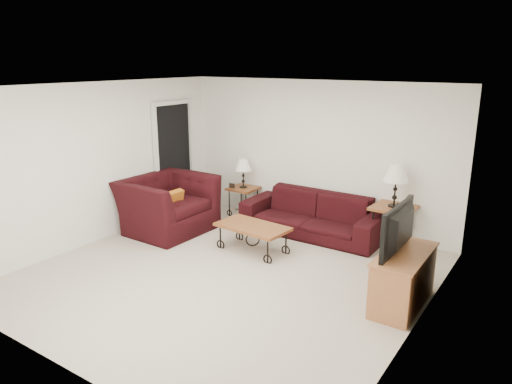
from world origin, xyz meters
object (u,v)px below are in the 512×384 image
sofa (312,214)px  lamp_right (395,186)px  lamp_left (243,173)px  television (406,230)px  backpack (353,232)px  side_table_left (243,201)px  side_table_right (392,227)px  armchair (168,205)px  tv_stand (403,279)px  coffee_table (253,238)px

sofa → lamp_right: size_ratio=3.56×
lamp_left → television: size_ratio=0.55×
backpack → sofa: bearing=153.0°
lamp_left → backpack: size_ratio=1.15×
lamp_right → backpack: lamp_right is taller
side_table_left → television: television is taller
side_table_right → television: (0.69, -1.72, 0.62)m
armchair → television: (4.08, -0.34, 0.49)m
side_table_right → armchair: armchair is taller
television → backpack: (-1.20, 1.41, -0.71)m
armchair → tv_stand: 4.12m
side_table_right → lamp_right: bearing=0.0°
sofa → side_table_right: (1.29, 0.18, -0.01)m
sofa → armchair: armchair is taller
television → backpack: television is taller
lamp_left → lamp_right: lamp_right is taller
side_table_left → side_table_right: bearing=0.0°
side_table_right → side_table_left: bearing=180.0°
armchair → tv_stand: (4.11, -0.34, -0.13)m
side_table_right → lamp_right: 0.66m
sofa → tv_stand: sofa is taller
coffee_table → armchair: 1.72m
side_table_right → tv_stand: bearing=-67.7°
lamp_left → coffee_table: bearing=-50.1°
lamp_right → side_table_right: bearing=0.0°
lamp_left → coffee_table: (1.11, -1.33, -0.60)m
sofa → armchair: size_ratio=1.67×
sofa → backpack: bearing=-9.4°
coffee_table → television: bearing=-9.3°
lamp_left → armchair: bearing=-113.2°
backpack → side_table_left: bearing=154.7°
side_table_left → lamp_left: bearing=0.0°
side_table_left → tv_stand: tv_stand is taller
coffee_table → lamp_right: bearing=37.9°
lamp_left → sofa: bearing=-6.7°
sofa → armchair: bearing=-150.5°
coffee_table → tv_stand: tv_stand is taller
side_table_right → backpack: side_table_right is taller
coffee_table → television: 2.53m
lamp_right → backpack: bearing=-149.1°
side_table_right → coffee_table: 2.16m
armchair → backpack: bearing=-68.7°
coffee_table → television: (2.39, -0.39, 0.74)m
side_table_left → lamp_right: lamp_right is taller
side_table_left → television: 3.95m
side_table_left → backpack: 2.32m
sofa → coffee_table: bearing=-109.9°
side_table_left → sofa: bearing=-6.7°
television → backpack: 1.98m
side_table_right → lamp_right: lamp_right is taller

